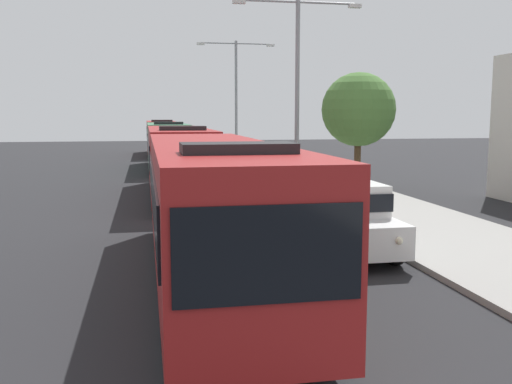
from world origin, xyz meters
TOP-DOWN VIEW (x-y plane):
  - bus_lead at (-1.30, 10.27)m, footprint 2.58×11.49m
  - bus_second_in_line at (-1.30, 23.67)m, footprint 2.58×11.55m
  - bus_middle at (-1.30, 37.06)m, footprint 2.58×11.64m
  - bus_fourth_in_line at (-1.30, 50.90)m, footprint 2.58×11.08m
  - white_suv at (2.40, 12.33)m, footprint 1.86×4.59m
  - streetlamp_mid at (4.10, 23.58)m, footprint 5.87×0.28m
  - streetlamp_far at (4.10, 41.40)m, footprint 5.83×0.28m
  - roadside_tree at (7.28, 24.19)m, footprint 3.50×3.50m

SIDE VIEW (x-z plane):
  - white_suv at x=2.40m, z-range 0.08..1.98m
  - bus_fourth_in_line at x=-1.30m, z-range 0.09..3.30m
  - bus_lead at x=-1.30m, z-range 0.09..3.30m
  - bus_second_in_line at x=-1.30m, z-range 0.09..3.30m
  - bus_middle at x=-1.30m, z-range 0.09..3.30m
  - roadside_tree at x=7.28m, z-range 1.13..6.61m
  - streetlamp_mid at x=4.10m, z-range 1.09..9.73m
  - streetlamp_far at x=4.10m, z-range 1.10..10.04m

